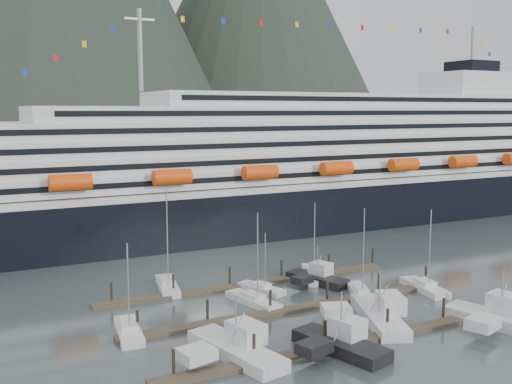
% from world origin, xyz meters
% --- Properties ---
extents(ground, '(1600.00, 1600.00, 0.00)m').
position_xyz_m(ground, '(0.00, 0.00, 0.00)').
color(ground, '#434F4E').
rests_on(ground, ground).
extents(cruise_ship, '(210.00, 30.40, 50.30)m').
position_xyz_m(cruise_ship, '(30.03, 54.94, 12.04)').
color(cruise_ship, black).
rests_on(cruise_ship, ground).
extents(dock_near, '(48.18, 2.28, 3.20)m').
position_xyz_m(dock_near, '(-4.93, -9.95, 0.31)').
color(dock_near, '#3F3628').
rests_on(dock_near, ground).
extents(dock_mid, '(48.18, 2.28, 3.20)m').
position_xyz_m(dock_mid, '(-4.93, 3.05, 0.31)').
color(dock_mid, '#3F3628').
rests_on(dock_mid, ground).
extents(dock_far, '(48.18, 2.28, 3.20)m').
position_xyz_m(dock_far, '(-4.93, 16.05, 0.31)').
color(dock_far, '#3F3628').
rests_on(dock_far, ground).
extents(sailboat_a, '(3.92, 9.51, 11.88)m').
position_xyz_m(sailboat_a, '(-27.00, 4.44, 0.41)').
color(sailboat_a, '#B9B9B9').
rests_on(sailboat_a, ground).
extents(sailboat_b, '(4.46, 10.04, 13.37)m').
position_xyz_m(sailboat_b, '(-8.58, 8.02, 0.41)').
color(sailboat_b, '#B9B9B9').
rests_on(sailboat_b, ground).
extents(sailboat_d, '(5.79, 9.78, 13.37)m').
position_xyz_m(sailboat_d, '(6.86, 4.17, 0.40)').
color(sailboat_d, '#B9B9B9').
rests_on(sailboat_d, ground).
extents(sailboat_e, '(4.62, 10.51, 15.95)m').
position_xyz_m(sailboat_e, '(-16.94, 19.99, 0.44)').
color(sailboat_e, '#B9B9B9').
rests_on(sailboat_e, ground).
extents(sailboat_f, '(4.83, 8.10, 9.29)m').
position_xyz_m(sailboat_f, '(-5.00, 12.51, 0.38)').
color(sailboat_f, '#B9B9B9').
rests_on(sailboat_f, ground).
extents(sailboat_g, '(7.02, 10.90, 12.76)m').
position_xyz_m(sailboat_g, '(5.86, 15.39, 0.41)').
color(sailboat_g, '#B9B9B9').
rests_on(sailboat_g, ground).
extents(sailboat_h, '(4.24, 9.82, 12.85)m').
position_xyz_m(sailboat_h, '(16.84, 1.95, 0.42)').
color(sailboat_h, '#B9B9B9').
rests_on(sailboat_h, ground).
extents(trawler_a, '(10.41, 14.11, 7.51)m').
position_xyz_m(trawler_a, '(-18.39, -7.06, 0.94)').
color(trawler_a, '#B9B9B9').
rests_on(trawler_a, ground).
extents(trawler_b, '(9.67, 12.16, 7.54)m').
position_xyz_m(trawler_b, '(-7.38, -11.02, 0.94)').
color(trawler_b, black).
rests_on(trawler_b, ground).
extents(trawler_c, '(11.80, 14.90, 7.44)m').
position_xyz_m(trawler_c, '(2.38, -5.30, 0.93)').
color(trawler_c, '#B9B9B9').
rests_on(trawler_c, ground).
extents(trawler_d, '(11.24, 14.15, 8.12)m').
position_xyz_m(trawler_d, '(14.72, -13.68, 0.99)').
color(trawler_d, '#B9B9B9').
rests_on(trawler_d, ground).
extents(trawler_e, '(8.69, 10.48, 6.45)m').
position_xyz_m(trawler_e, '(4.59, 12.35, 0.85)').
color(trawler_e, black).
rests_on(trawler_e, ground).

